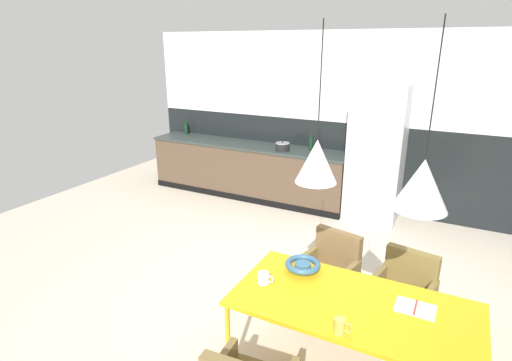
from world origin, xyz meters
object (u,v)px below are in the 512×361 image
Objects in this scene: armchair_by_stool at (331,264)px; mug_wide_latte at (264,278)px; dining_table at (353,308)px; cooking_pot at (283,147)px; refrigerator_column at (376,154)px; fruit_bowl at (303,265)px; open_book at (415,308)px; pendant_lamp_over_table_near at (317,161)px; bottle_spice_small at (186,129)px; armchair_head_of_table at (405,285)px; pendant_lamp_over_table_far at (422,185)px; mug_dark_espresso at (340,326)px; bottle_oil_tall at (311,144)px.

mug_wide_latte is at bearing 85.03° from armchair_by_stool.
cooking_pot is (-1.95, 3.15, 0.28)m from dining_table.
fruit_bowl is at bearing -88.81° from refrigerator_column.
open_book is 1.10m from mug_wide_latte.
bottle_spice_small is at bearing 137.19° from pendant_lamp_over_table_near.
cooking_pot is 0.21× the size of pendant_lamp_over_table_near.
cooking_pot is (-2.21, 2.34, 0.47)m from armchair_head_of_table.
pendant_lamp_over_table_near is at bearing 173.34° from pendant_lamp_over_table_far.
pendant_lamp_over_table_near reaches higher than mug_dark_espresso.
bottle_oil_tall is at bearing 28.39° from cooking_pot.
armchair_by_stool is (0.14, -2.47, -0.46)m from refrigerator_column.
pendant_lamp_over_table_near is at bearing 172.25° from dining_table.
pendant_lamp_over_table_far reaches higher than bottle_spice_small.
cooking_pot is at bearing -8.26° from bottle_spice_small.
pendant_lamp_over_table_far is (-0.06, -0.16, 0.95)m from open_book.
dining_table is 0.69m from mug_wide_latte.
refrigerator_column reaches higher than armchair_by_stool.
dining_table is 3.71m from cooking_pot.
bottle_spice_small is at bearing 133.50° from mug_wide_latte.
pendant_lamp_over_table_far is at bearing 1.79° from mug_wide_latte.
armchair_by_stool is at bearing 109.40° from mug_dark_espresso.
fruit_bowl reaches higher than dining_table.
armchair_by_stool reaches higher than open_book.
fruit_bowl is at bearing 125.54° from pendant_lamp_over_table_near.
open_book is at bearing 112.34° from armchair_head_of_table.
armchair_head_of_table is at bearing 95.58° from pendant_lamp_over_table_far.
armchair_head_of_table is 2.91× the size of bottle_spice_small.
pendant_lamp_over_table_far is at bearing -18.39° from fruit_bowl.
mug_dark_espresso is at bearing -81.44° from refrigerator_column.
cooking_pot is at bearing -175.24° from refrigerator_column.
bottle_oil_tall is (-1.96, 3.23, 0.27)m from open_book.
open_book is at bearing 18.33° from dining_table.
mug_dark_espresso is at bearing 88.46° from armchair_head_of_table.
pendant_lamp_over_table_far is (0.34, 0.32, 0.90)m from mug_dark_espresso.
pendant_lamp_over_table_near reaches higher than mug_wide_latte.
pendant_lamp_over_table_near is (0.14, -0.19, 0.94)m from fruit_bowl.
pendant_lamp_over_table_far reaches higher than mug_dark_espresso.
armchair_head_of_table reaches higher than open_book.
bottle_spice_small is at bearing -20.76° from armchair_head_of_table.
refrigerator_column is 8.96× the size of cooking_pot.
refrigerator_column is 7.23× the size of bottle_oil_tall.
refrigerator_column is 2.42× the size of armchair_by_stool.
dining_table is at bearing -26.56° from fruit_bowl.
bottle_spice_small reaches higher than armchair_by_stool.
pendant_lamp_over_table_near is (3.67, -3.40, 0.72)m from bottle_spice_small.
bottle_spice_small is (-2.07, 0.30, 0.04)m from cooking_pot.
fruit_bowl is at bearing 94.98° from armchair_by_stool.
bottle_spice_small is at bearing 177.89° from bottle_oil_tall.
dining_table is 1.09m from pendant_lamp_over_table_near.
pendant_lamp_over_table_far is at bearing -74.98° from refrigerator_column.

